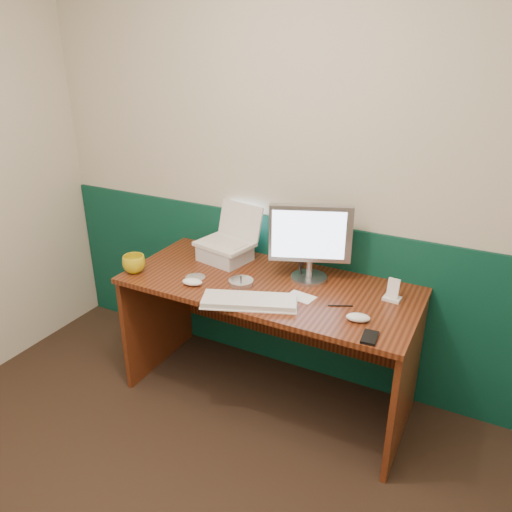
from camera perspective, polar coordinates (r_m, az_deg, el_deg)
The scene contains 18 objects.
back_wall at distance 2.83m, azimuth 5.99°, elevation 8.76°, with size 3.50×0.04×2.50m, color beige.
wainscot at distance 3.09m, azimuth 5.33°, elevation -4.84°, with size 3.48×0.02×1.00m, color #08362A.
desk at distance 2.90m, azimuth 1.38°, elevation -9.78°, with size 1.60×0.70×0.75m, color #3C180B.
laptop_riser at distance 2.97m, azimuth -3.57°, elevation 0.35°, with size 0.27×0.23×0.09m, color silver.
laptop at distance 2.91m, azimuth -3.65°, elevation 3.53°, with size 0.31×0.24×0.26m, color white, non-canonical shape.
monitor at distance 2.68m, azimuth 6.26°, elevation 1.56°, with size 0.44×0.12×0.44m, color #A4A5A9, non-canonical shape.
keyboard at distance 2.50m, azimuth -0.78°, elevation -5.24°, with size 0.47×0.16×0.03m, color silver.
mouse_right at distance 2.40m, azimuth 11.60°, elevation -6.90°, with size 0.11×0.07×0.04m, color silver.
mouse_left at distance 2.70m, azimuth -7.29°, elevation -2.95°, with size 0.11×0.07×0.04m, color white.
mug at distance 2.90m, azimuth -13.77°, elevation -0.88°, with size 0.13×0.13×0.10m, color gold.
camcorder at distance 2.77m, azimuth 5.53°, elevation -0.08°, with size 0.10×0.14×0.22m, color #B9BABE, non-canonical shape.
cd_spindle at distance 2.69m, azimuth -1.73°, elevation -3.02°, with size 0.13×0.13×0.03m, color silver.
cd_loose_a at distance 2.79m, azimuth -6.94°, elevation -2.42°, with size 0.11×0.11×0.00m, color silver.
pen at distance 2.52m, azimuth 9.60°, elevation -5.63°, with size 0.01×0.01×0.12m, color black.
papers at distance 2.57m, azimuth 5.14°, elevation -4.69°, with size 0.14×0.10×0.00m, color white.
dock at distance 2.63m, azimuth 15.28°, elevation -4.72°, with size 0.09×0.06×0.02m, color white.
music_player at distance 2.60m, azimuth 15.42°, elevation -3.57°, with size 0.06×0.01×0.10m, color white.
pda at distance 2.29m, azimuth 12.86°, elevation -9.05°, with size 0.07×0.11×0.01m, color black.
Camera 1 is at (0.99, -0.80, 1.97)m, focal length 35.00 mm.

